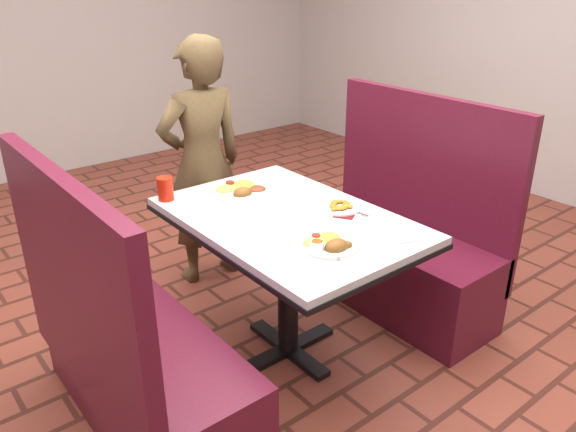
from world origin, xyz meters
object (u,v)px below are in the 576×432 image
(far_dinner_plate, at_px, (242,188))
(plantain_plate, at_px, (340,207))
(booth_bench_right, at_px, (398,248))
(red_tumbler, at_px, (165,189))
(diner_person, at_px, (202,164))
(booth_bench_left, at_px, (134,362))
(near_dinner_plate, at_px, (329,241))
(dining_table, at_px, (288,235))

(far_dinner_plate, bearing_deg, plantain_plate, -62.68)
(booth_bench_right, relative_size, red_tumbler, 10.52)
(diner_person, bearing_deg, plantain_plate, 101.05)
(booth_bench_left, height_order, plantain_plate, booth_bench_left)
(booth_bench_left, distance_m, near_dinner_plate, 0.93)
(diner_person, bearing_deg, red_tumbler, 46.29)
(booth_bench_left, bearing_deg, near_dinner_plate, -25.15)
(near_dinner_plate, bearing_deg, plantain_plate, 40.12)
(dining_table, bearing_deg, booth_bench_left, 180.00)
(dining_table, xyz_separation_m, far_dinner_plate, (0.00, 0.37, 0.12))
(plantain_plate, distance_m, red_tumbler, 0.84)
(plantain_plate, xyz_separation_m, red_tumbler, (-0.58, 0.61, 0.04))
(booth_bench_right, height_order, near_dinner_plate, booth_bench_right)
(near_dinner_plate, height_order, plantain_plate, near_dinner_plate)
(dining_table, distance_m, near_dinner_plate, 0.37)
(dining_table, relative_size, booth_bench_left, 1.01)
(booth_bench_right, height_order, far_dinner_plate, booth_bench_right)
(near_dinner_plate, bearing_deg, booth_bench_left, 154.85)
(near_dinner_plate, xyz_separation_m, far_dinner_plate, (0.07, 0.71, 0.00))
(dining_table, xyz_separation_m, plantain_plate, (0.24, -0.09, 0.11))
(far_dinner_plate, bearing_deg, booth_bench_right, -24.92)
(dining_table, xyz_separation_m, red_tumbler, (-0.34, 0.52, 0.15))
(far_dinner_plate, bearing_deg, red_tumbler, 155.47)
(dining_table, relative_size, red_tumbler, 10.63)
(booth_bench_right, distance_m, near_dinner_plate, 1.03)
(dining_table, distance_m, plantain_plate, 0.28)
(diner_person, xyz_separation_m, near_dinner_plate, (-0.17, -1.28, 0.04))
(booth_bench_left, bearing_deg, diner_person, 45.79)
(diner_person, bearing_deg, booth_bench_left, 49.61)
(booth_bench_right, bearing_deg, red_tumbler, 155.20)
(near_dinner_plate, distance_m, plantain_plate, 0.40)
(near_dinner_plate, relative_size, red_tumbler, 2.11)
(far_dinner_plate, relative_size, red_tumbler, 2.63)
(booth_bench_left, distance_m, far_dinner_plate, 0.99)
(near_dinner_plate, bearing_deg, diner_person, 82.26)
(booth_bench_left, xyz_separation_m, near_dinner_plate, (0.73, -0.34, 0.45))
(far_dinner_plate, height_order, red_tumbler, red_tumbler)
(dining_table, height_order, diner_person, diner_person)
(near_dinner_plate, bearing_deg, booth_bench_right, 21.75)
(booth_bench_right, relative_size, diner_person, 0.82)
(booth_bench_left, height_order, red_tumbler, booth_bench_left)
(diner_person, height_order, near_dinner_plate, diner_person)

